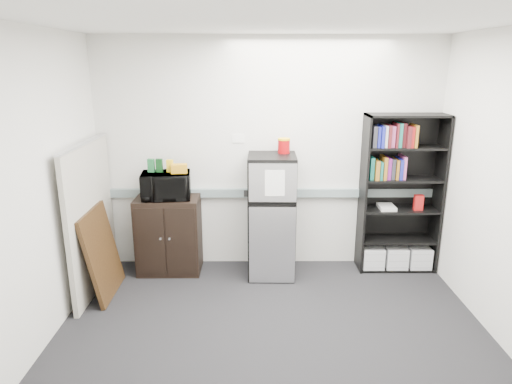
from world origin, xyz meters
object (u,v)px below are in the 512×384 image
Objects in this scene: cubicle_partition at (91,218)px; refrigerator at (272,216)px; microwave at (166,185)px; bookshelf at (400,195)px; cabinet at (169,235)px.

cubicle_partition reaches higher than refrigerator.
cubicle_partition is 0.87m from microwave.
bookshelf reaches higher than cubicle_partition.
refrigerator is (1.20, -0.08, 0.25)m from cabinet.
refrigerator is (1.20, -0.06, -0.35)m from microwave.
bookshelf is at bearing 1.37° from cabinet.
bookshelf reaches higher than microwave.
microwave is (0.00, -0.02, 0.60)m from cabinet.
refrigerator is at bearing 10.01° from cubicle_partition.
microwave is (-2.70, -0.08, 0.14)m from bookshelf.
bookshelf is 1.52m from refrigerator.
microwave is at bearing -90.00° from cabinet.
cubicle_partition is (-3.43, -0.49, -0.10)m from bookshelf.
cabinet is 1.68× the size of microwave.
cabinet is at bearing 29.85° from cubicle_partition.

